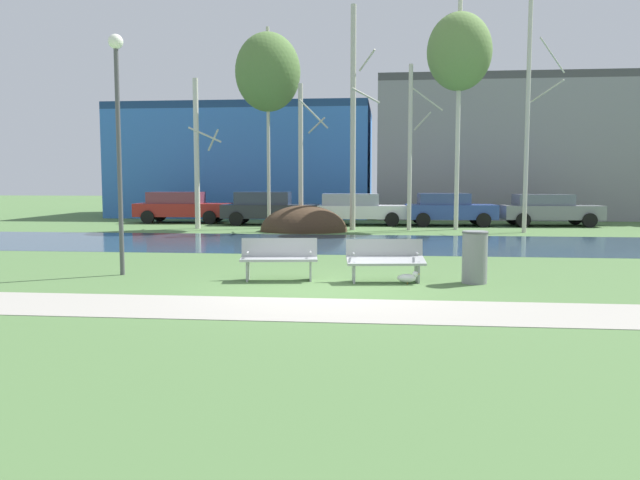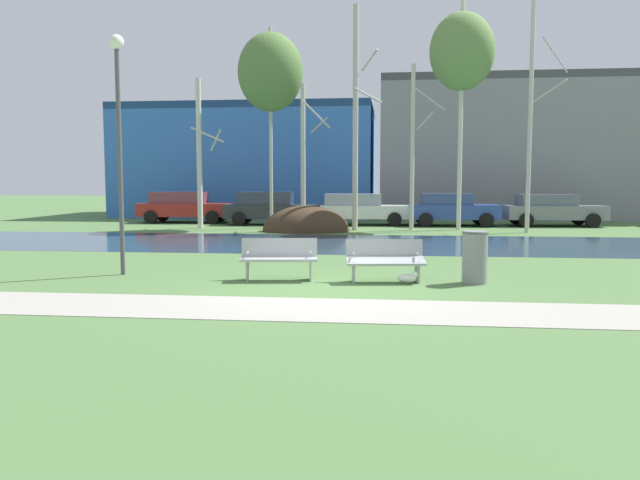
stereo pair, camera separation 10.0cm
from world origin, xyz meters
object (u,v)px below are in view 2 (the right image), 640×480
streetlamp (119,115)px  parked_wagon_fourth_blue (451,209)px  bench_left (279,258)px  parked_sedan_second_dark (271,207)px  parked_hatch_third_white (359,208)px  bench_right (385,259)px  parked_van_nearest_red (184,206)px  trash_bin (475,256)px  parked_suv_fifth_grey (551,209)px  seagull (408,278)px

streetlamp → parked_wagon_fourth_blue: (8.67, 16.19, -2.71)m
bench_left → parked_sedan_second_dark: parked_sedan_second_dark is taller
streetlamp → bench_left: bearing=-6.0°
parked_hatch_third_white → parked_wagon_fourth_blue: parked_wagon_fourth_blue is taller
bench_right → parked_hatch_third_white: parked_hatch_third_white is taller
parked_sedan_second_dark → parked_van_nearest_red: bearing=169.1°
bench_right → parked_sedan_second_dark: parked_sedan_second_dark is taller
trash_bin → parked_wagon_fourth_blue: parked_wagon_fourth_blue is taller
trash_bin → parked_hatch_third_white: 16.91m
streetlamp → parked_suv_fifth_grey: 21.32m
parked_van_nearest_red → parked_hatch_third_white: parked_van_nearest_red is taller
bench_left → bench_right: bearing=0.0°
streetlamp → parked_suv_fifth_grey: (13.20, 16.52, -2.73)m
streetlamp → parked_wagon_fourth_blue: streetlamp is taller
parked_van_nearest_red → parked_hatch_third_white: size_ratio=0.99×
trash_bin → parked_sedan_second_dark: (-7.33, 16.45, 0.25)m
bench_right → parked_wagon_fourth_blue: bearing=80.2°
parked_wagon_fourth_blue → parked_hatch_third_white: bearing=179.2°
parked_wagon_fourth_blue → parked_suv_fifth_grey: parked_wagon_fourth_blue is taller
trash_bin → streetlamp: 8.17m
parked_sedan_second_dark → parked_suv_fifth_grey: size_ratio=1.03×
seagull → parked_wagon_fourth_blue: parked_wagon_fourth_blue is taller
bench_right → seagull: 0.62m
parked_van_nearest_red → parked_sedan_second_dark: bearing=-10.9°
bench_left → parked_van_nearest_red: (-7.83, 17.35, 0.32)m
parked_van_nearest_red → parked_suv_fifth_grey: (17.44, -0.46, -0.03)m
parked_wagon_fourth_blue → parked_suv_fifth_grey: bearing=4.1°
bench_left → parked_sedan_second_dark: 16.81m
bench_left → streetlamp: (-3.59, 0.38, 3.02)m
seagull → streetlamp: 7.14m
bench_right → parked_suv_fifth_grey: size_ratio=0.37×
streetlamp → parked_van_nearest_red: 17.70m
trash_bin → streetlamp: bearing=177.4°
parked_sedan_second_dark → parked_hatch_third_white: parked_sedan_second_dark is taller
parked_sedan_second_dark → parked_suv_fifth_grey: parked_sedan_second_dark is taller
bench_right → trash_bin: trash_bin is taller
bench_left → parked_wagon_fourth_blue: bearing=72.9°
bench_left → seagull: size_ratio=3.58×
bench_left → parked_van_nearest_red: size_ratio=0.36×
parked_wagon_fourth_blue → parked_suv_fifth_grey: size_ratio=0.93×
bench_right → streetlamp: streetlamp is taller
streetlamp → parked_hatch_third_white: streetlamp is taller
parked_sedan_second_dark → parked_suv_fifth_grey: (12.92, 0.42, -0.03)m
bench_right → parked_sedan_second_dark: 17.38m
trash_bin → parked_hatch_third_white: (-3.20, 16.60, 0.22)m
bench_left → trash_bin: bearing=0.4°
parked_sedan_second_dark → parked_hatch_third_white: bearing=2.0°
parked_van_nearest_red → parked_wagon_fourth_blue: (12.91, -0.79, -0.01)m
parked_wagon_fourth_blue → streetlamp: bearing=-118.2°
bench_left → parked_suv_fifth_grey: (9.61, 16.89, 0.30)m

